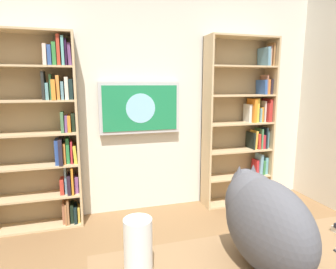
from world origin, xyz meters
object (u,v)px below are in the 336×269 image
at_px(cat, 262,218).
at_px(paper_towel_roll, 138,249).
at_px(bookshelf_left, 244,126).
at_px(wall_mounted_tv, 140,108).
at_px(bookshelf_right, 44,131).

height_order(cat, paper_towel_roll, cat).
bearing_deg(bookshelf_left, wall_mounted_tv, -3.63).
bearing_deg(wall_mounted_tv, paper_towel_roll, 78.87).
bearing_deg(paper_towel_roll, bookshelf_right, -74.70).
distance_m(wall_mounted_tv, cat, 2.31).
height_order(bookshelf_left, bookshelf_right, bookshelf_left).
bearing_deg(wall_mounted_tv, bookshelf_left, 176.37).
distance_m(bookshelf_left, bookshelf_right, 2.34).
bearing_deg(cat, paper_towel_roll, -6.15).
bearing_deg(bookshelf_left, bookshelf_right, 0.01).
xyz_separation_m(bookshelf_left, bookshelf_right, (2.34, 0.00, 0.04)).
relative_size(wall_mounted_tv, paper_towel_roll, 3.82).
bearing_deg(cat, wall_mounted_tv, -88.31).
distance_m(bookshelf_right, wall_mounted_tv, 1.05).
distance_m(bookshelf_right, cat, 2.46).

